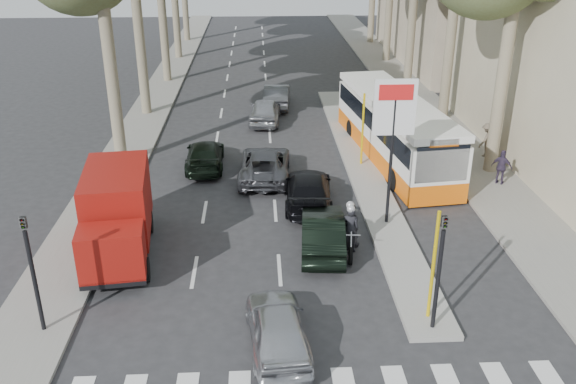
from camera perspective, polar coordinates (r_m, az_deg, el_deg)
The scene contains 19 objects.
ground at distance 18.63m, azimuth 2.25°, elevation -10.40°, with size 120.00×120.00×0.00m, color #28282B.
sidewalk_right at distance 42.84m, azimuth 10.97°, elevation 9.50°, with size 3.20×70.00×0.12m, color gray.
median_left at distance 45.01m, azimuth -11.31°, elevation 10.17°, with size 2.40×64.00×0.12m, color gray.
traffic_island at distance 28.69m, azimuth 6.83°, elevation 2.53°, with size 1.50×26.00×0.16m, color gray.
billboard at distance 21.93m, azimuth 9.79°, elevation 5.56°, with size 1.50×12.10×5.60m.
traffic_light_island at distance 16.66m, azimuth 14.11°, elevation -5.65°, with size 0.16×0.41×3.60m.
traffic_light_left at distance 17.50m, azimuth -23.04°, elevation -5.44°, with size 0.16×0.41×3.60m.
silver_hatchback at distance 16.57m, azimuth -0.99°, elevation -12.58°, with size 1.53×3.81×1.30m, color #B0B2B9.
dark_hatchback at distance 21.19m, azimuth 3.28°, elevation -3.69°, with size 1.44×4.14×1.36m, color black.
queue_car_a at distance 27.02m, azimuth -2.18°, elevation 2.60°, with size 2.15×4.67×1.30m, color #45464C.
queue_car_b at distance 24.46m, azimuth 1.91°, elevation 0.24°, with size 1.84×4.53×1.31m, color black.
queue_car_c at distance 34.71m, azimuth -2.15°, elevation 7.62°, with size 1.66×4.13×1.41m, color #9C9EA3.
queue_car_d at distance 37.82m, azimuth -1.05°, elevation 9.01°, with size 1.48×4.24×1.40m, color #4D4E54.
queue_car_e at distance 28.47m, azimuth -7.78°, elevation 3.44°, with size 1.70×4.18×1.21m, color black.
red_truck at distance 21.31m, azimuth -15.71°, elevation -1.95°, with size 2.63×5.57×2.87m.
city_bus at distance 29.44m, azimuth 9.89°, elevation 5.99°, with size 3.82×11.55×2.99m.
motorcycle at distance 21.13m, azimuth 5.78°, elevation -3.41°, with size 0.81×2.15×1.83m.
pedestrian_near at distance 27.63m, azimuth 19.37°, elevation 2.20°, with size 0.89×0.44×1.52m, color #3C314A.
pedestrian_far at distance 30.73m, azimuth 18.11°, elevation 4.67°, with size 1.06×0.47×1.64m, color #62584A.
Camera 1 is at (-1.50, -15.28, 10.55)m, focal length 38.00 mm.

